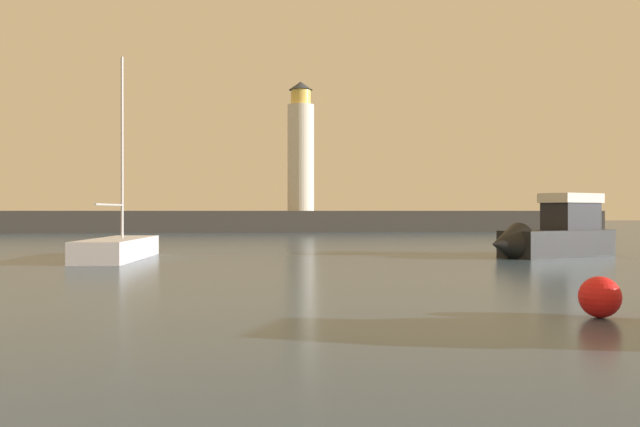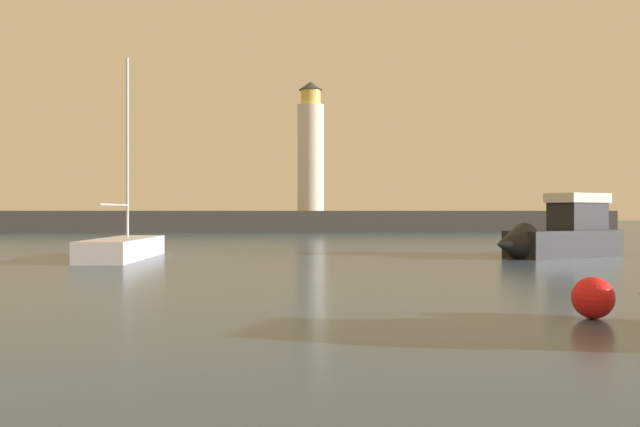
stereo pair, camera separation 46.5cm
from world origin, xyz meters
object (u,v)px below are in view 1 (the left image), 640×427
sailboat_moored (118,248)px  mooring_buoy (600,297)px  lighthouse (301,150)px  motorboat_0 (551,235)px

sailboat_moored → mooring_buoy: (12.74, -17.16, -0.09)m
mooring_buoy → lighthouse: bearing=92.4°
motorboat_0 → sailboat_moored: sailboat_moored is taller
lighthouse → motorboat_0: size_ratio=1.77×
lighthouse → sailboat_moored: bearing=-105.3°
lighthouse → sailboat_moored: lighthouse is taller
mooring_buoy → sailboat_moored: bearing=126.6°
lighthouse → mooring_buoy: lighthouse is taller
lighthouse → mooring_buoy: bearing=-87.6°
lighthouse → motorboat_0: lighthouse is taller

